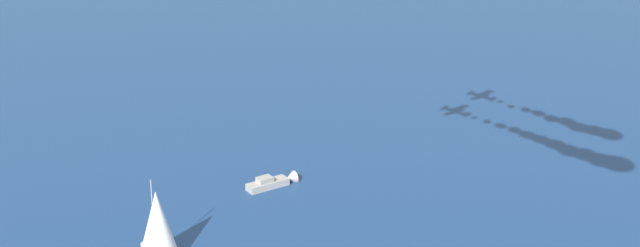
{
  "coord_description": "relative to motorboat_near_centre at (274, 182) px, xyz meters",
  "views": [
    {
      "loc": [
        21.14,
        -123.13,
        73.86
      ],
      "look_at": [
        -0.56,
        0.41,
        24.96
      ],
      "focal_mm": 55.18,
      "sensor_mm": 36.0,
      "label": 1
    }
  ],
  "objects": [
    {
      "name": "motorboat_near_centre",
      "position": [
        0.0,
        0.0,
        0.0
      ],
      "size": [
        8.61,
        8.37,
        2.77
      ],
      "color": "#9E9993",
      "rests_on": "ground_plane"
    },
    {
      "name": "sailboat_far_port",
      "position": [
        -11.51,
        -29.02,
        5.14
      ],
      "size": [
        9.28,
        8.78,
        12.89
      ],
      "color": "#9E9993",
      "rests_on": "ground_plane"
    }
  ]
}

